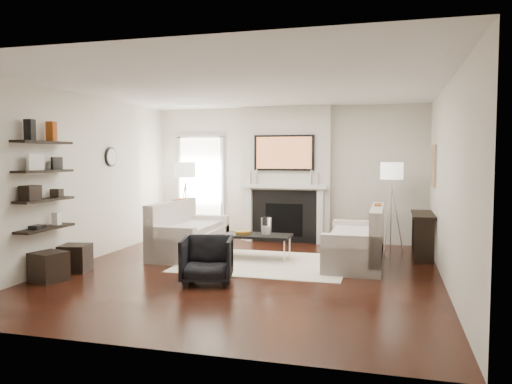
% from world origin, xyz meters
% --- Properties ---
extents(room_envelope, '(6.00, 6.00, 6.00)m').
position_xyz_m(room_envelope, '(0.00, 0.00, 1.35)').
color(room_envelope, black).
rests_on(room_envelope, ground).
extents(chimney_breast, '(1.80, 0.25, 2.70)m').
position_xyz_m(chimney_breast, '(0.00, 2.88, 1.35)').
color(chimney_breast, silver).
rests_on(chimney_breast, floor).
extents(fireplace_surround, '(1.30, 0.02, 1.04)m').
position_xyz_m(fireplace_surround, '(0.00, 2.74, 0.52)').
color(fireplace_surround, black).
rests_on(fireplace_surround, floor).
extents(firebox, '(0.75, 0.02, 0.65)m').
position_xyz_m(firebox, '(0.00, 2.73, 0.45)').
color(firebox, black).
rests_on(firebox, floor).
extents(mantel_pilaster_l, '(0.12, 0.08, 1.10)m').
position_xyz_m(mantel_pilaster_l, '(-0.72, 2.71, 0.55)').
color(mantel_pilaster_l, white).
rests_on(mantel_pilaster_l, floor).
extents(mantel_pilaster_r, '(0.12, 0.08, 1.10)m').
position_xyz_m(mantel_pilaster_r, '(0.72, 2.71, 0.55)').
color(mantel_pilaster_r, white).
rests_on(mantel_pilaster_r, floor).
extents(mantel_shelf, '(1.70, 0.18, 0.07)m').
position_xyz_m(mantel_shelf, '(0.00, 2.69, 1.12)').
color(mantel_shelf, white).
rests_on(mantel_shelf, chimney_breast).
extents(tv_body, '(1.20, 0.06, 0.70)m').
position_xyz_m(tv_body, '(0.00, 2.71, 1.78)').
color(tv_body, black).
rests_on(tv_body, chimney_breast).
extents(tv_screen, '(1.10, 0.00, 0.62)m').
position_xyz_m(tv_screen, '(0.00, 2.68, 1.78)').
color(tv_screen, '#BF723F').
rests_on(tv_screen, tv_body).
extents(candlestick_l_tall, '(0.04, 0.04, 0.30)m').
position_xyz_m(candlestick_l_tall, '(-0.55, 2.70, 1.30)').
color(candlestick_l_tall, silver).
rests_on(candlestick_l_tall, mantel_shelf).
extents(candlestick_l_short, '(0.04, 0.04, 0.24)m').
position_xyz_m(candlestick_l_short, '(-0.68, 2.70, 1.27)').
color(candlestick_l_short, silver).
rests_on(candlestick_l_short, mantel_shelf).
extents(candlestick_r_tall, '(0.04, 0.04, 0.30)m').
position_xyz_m(candlestick_r_tall, '(0.55, 2.70, 1.30)').
color(candlestick_r_tall, silver).
rests_on(candlestick_r_tall, mantel_shelf).
extents(candlestick_r_short, '(0.04, 0.04, 0.24)m').
position_xyz_m(candlestick_r_short, '(0.68, 2.70, 1.27)').
color(candlestick_r_short, silver).
rests_on(candlestick_r_short, mantel_shelf).
extents(hallway_panel, '(0.90, 0.02, 2.10)m').
position_xyz_m(hallway_panel, '(-1.85, 2.98, 1.05)').
color(hallway_panel, white).
rests_on(hallway_panel, floor).
extents(door_trim_l, '(0.06, 0.06, 2.16)m').
position_xyz_m(door_trim_l, '(-2.33, 2.96, 1.05)').
color(door_trim_l, white).
rests_on(door_trim_l, floor).
extents(door_trim_r, '(0.06, 0.06, 2.16)m').
position_xyz_m(door_trim_r, '(-1.37, 2.96, 1.05)').
color(door_trim_r, white).
rests_on(door_trim_r, floor).
extents(door_trim_top, '(1.02, 0.06, 0.06)m').
position_xyz_m(door_trim_top, '(-1.85, 2.96, 2.13)').
color(door_trim_top, white).
rests_on(door_trim_top, wall_back).
extents(rug, '(2.60, 2.00, 0.01)m').
position_xyz_m(rug, '(0.11, 0.71, 0.01)').
color(rug, beige).
rests_on(rug, floor).
extents(loveseat_left_base, '(0.85, 1.80, 0.42)m').
position_xyz_m(loveseat_left_base, '(-1.32, 1.08, 0.21)').
color(loveseat_left_base, beige).
rests_on(loveseat_left_base, floor).
extents(loveseat_left_back, '(0.18, 1.80, 0.80)m').
position_xyz_m(loveseat_left_back, '(-1.65, 1.08, 0.53)').
color(loveseat_left_back, beige).
rests_on(loveseat_left_back, floor).
extents(loveseat_left_arm_n, '(0.85, 0.18, 0.60)m').
position_xyz_m(loveseat_left_arm_n, '(-1.32, 0.27, 0.30)').
color(loveseat_left_arm_n, beige).
rests_on(loveseat_left_arm_n, floor).
extents(loveseat_left_arm_s, '(0.85, 0.18, 0.60)m').
position_xyz_m(loveseat_left_arm_s, '(-1.32, 1.89, 0.30)').
color(loveseat_left_arm_s, beige).
rests_on(loveseat_left_arm_s, floor).
extents(loveseat_left_cushion, '(0.63, 1.44, 0.10)m').
position_xyz_m(loveseat_left_cushion, '(-1.27, 1.08, 0.47)').
color(loveseat_left_cushion, beige).
rests_on(loveseat_left_cushion, loveseat_left_base).
extents(pillow_left_orange, '(0.10, 0.42, 0.42)m').
position_xyz_m(pillow_left_orange, '(-1.65, 1.38, 0.73)').
color(pillow_left_orange, '#9D4613').
rests_on(pillow_left_orange, loveseat_left_cushion).
extents(pillow_left_charcoal, '(0.10, 0.40, 0.40)m').
position_xyz_m(pillow_left_charcoal, '(-1.65, 0.78, 0.72)').
color(pillow_left_charcoal, black).
rests_on(pillow_left_charcoal, loveseat_left_cushion).
extents(loveseat_right_base, '(0.85, 1.80, 0.42)m').
position_xyz_m(loveseat_right_base, '(1.51, 0.99, 0.21)').
color(loveseat_right_base, beige).
rests_on(loveseat_right_base, floor).
extents(loveseat_right_back, '(0.18, 1.80, 0.80)m').
position_xyz_m(loveseat_right_back, '(1.84, 0.99, 0.53)').
color(loveseat_right_back, beige).
rests_on(loveseat_right_back, floor).
extents(loveseat_right_arm_n, '(0.85, 0.18, 0.60)m').
position_xyz_m(loveseat_right_arm_n, '(1.51, 0.18, 0.30)').
color(loveseat_right_arm_n, beige).
rests_on(loveseat_right_arm_n, floor).
extents(loveseat_right_arm_s, '(0.85, 0.18, 0.60)m').
position_xyz_m(loveseat_right_arm_s, '(1.51, 1.80, 0.30)').
color(loveseat_right_arm_s, beige).
rests_on(loveseat_right_arm_s, floor).
extents(loveseat_right_cushion, '(0.63, 1.44, 0.10)m').
position_xyz_m(loveseat_right_cushion, '(1.46, 0.99, 0.47)').
color(loveseat_right_cushion, beige).
rests_on(loveseat_right_cushion, loveseat_right_base).
extents(pillow_right_orange, '(0.10, 0.42, 0.42)m').
position_xyz_m(pillow_right_orange, '(1.84, 1.29, 0.73)').
color(pillow_right_orange, '#9D4613').
rests_on(pillow_right_orange, loveseat_right_cushion).
extents(pillow_right_charcoal, '(0.10, 0.40, 0.40)m').
position_xyz_m(pillow_right_charcoal, '(1.84, 0.69, 0.72)').
color(pillow_right_charcoal, black).
rests_on(pillow_right_charcoal, loveseat_right_cushion).
extents(coffee_table, '(1.10, 0.55, 0.04)m').
position_xyz_m(coffee_table, '(-0.08, 0.98, 0.40)').
color(coffee_table, black).
rests_on(coffee_table, floor).
extents(coffee_leg_nw, '(0.02, 0.02, 0.38)m').
position_xyz_m(coffee_leg_nw, '(-0.58, 0.76, 0.19)').
color(coffee_leg_nw, silver).
rests_on(coffee_leg_nw, floor).
extents(coffee_leg_ne, '(0.02, 0.02, 0.38)m').
position_xyz_m(coffee_leg_ne, '(0.42, 0.76, 0.19)').
color(coffee_leg_ne, silver).
rests_on(coffee_leg_ne, floor).
extents(coffee_leg_sw, '(0.02, 0.02, 0.38)m').
position_xyz_m(coffee_leg_sw, '(-0.58, 1.20, 0.19)').
color(coffee_leg_sw, silver).
rests_on(coffee_leg_sw, floor).
extents(coffee_leg_se, '(0.02, 0.02, 0.38)m').
position_xyz_m(coffee_leg_se, '(0.42, 1.20, 0.19)').
color(coffee_leg_se, silver).
rests_on(coffee_leg_se, floor).
extents(hurricane_glass, '(0.17, 0.17, 0.30)m').
position_xyz_m(hurricane_glass, '(0.07, 0.98, 0.56)').
color(hurricane_glass, white).
rests_on(hurricane_glass, coffee_table).
extents(hurricane_candle, '(0.10, 0.10, 0.14)m').
position_xyz_m(hurricane_candle, '(0.07, 0.98, 0.50)').
color(hurricane_candle, white).
rests_on(hurricane_candle, coffee_table).
extents(copper_bowl, '(0.26, 0.26, 0.04)m').
position_xyz_m(copper_bowl, '(-0.33, 0.98, 0.45)').
color(copper_bowl, '#AE741D').
rests_on(copper_bowl, coffee_table).
extents(armchair, '(0.79, 0.76, 0.69)m').
position_xyz_m(armchair, '(-0.35, -0.66, 0.34)').
color(armchair, black).
rests_on(armchair, floor).
extents(lamp_left_post, '(0.02, 0.02, 1.20)m').
position_xyz_m(lamp_left_post, '(-1.85, 2.13, 0.60)').
color(lamp_left_post, silver).
rests_on(lamp_left_post, floor).
extents(lamp_left_shade, '(0.40, 0.40, 0.30)m').
position_xyz_m(lamp_left_shade, '(-1.85, 2.13, 1.45)').
color(lamp_left_shade, white).
rests_on(lamp_left_shade, lamp_left_post).
extents(lamp_left_leg_a, '(0.25, 0.02, 1.23)m').
position_xyz_m(lamp_left_leg_a, '(-1.74, 2.13, 0.60)').
color(lamp_left_leg_a, silver).
rests_on(lamp_left_leg_a, floor).
extents(lamp_left_leg_b, '(0.14, 0.22, 1.23)m').
position_xyz_m(lamp_left_leg_b, '(-1.91, 2.23, 0.60)').
color(lamp_left_leg_b, silver).
rests_on(lamp_left_leg_b, floor).
extents(lamp_left_leg_c, '(0.14, 0.22, 1.23)m').
position_xyz_m(lamp_left_leg_c, '(-1.91, 2.04, 0.60)').
color(lamp_left_leg_c, silver).
rests_on(lamp_left_leg_c, floor).
extents(lamp_right_post, '(0.02, 0.02, 1.20)m').
position_xyz_m(lamp_right_post, '(2.05, 2.36, 0.60)').
color(lamp_right_post, silver).
rests_on(lamp_right_post, floor).
extents(lamp_right_shade, '(0.40, 0.40, 0.30)m').
position_xyz_m(lamp_right_shade, '(2.05, 2.36, 1.45)').
color(lamp_right_shade, white).
rests_on(lamp_right_shade, lamp_right_post).
extents(lamp_right_leg_a, '(0.25, 0.02, 1.23)m').
position_xyz_m(lamp_right_leg_a, '(2.16, 2.36, 0.60)').
color(lamp_right_leg_a, silver).
rests_on(lamp_right_leg_a, floor).
extents(lamp_right_leg_b, '(0.14, 0.22, 1.23)m').
position_xyz_m(lamp_right_leg_b, '(2.00, 2.45, 0.60)').
color(lamp_right_leg_b, silver).
rests_on(lamp_right_leg_b, floor).
extents(lamp_right_leg_c, '(0.14, 0.22, 1.23)m').
position_xyz_m(lamp_right_leg_c, '(1.99, 2.26, 0.60)').
color(lamp_right_leg_c, silver).
rests_on(lamp_right_leg_c, floor).
extents(console_top, '(0.35, 1.20, 0.04)m').
position_xyz_m(console_top, '(2.57, 1.90, 0.73)').
color(console_top, black).
rests_on(console_top, floor).
extents(console_leg_n, '(0.30, 0.04, 0.71)m').
position_xyz_m(console_leg_n, '(2.57, 1.35, 0.35)').
color(console_leg_n, black).
rests_on(console_leg_n, floor).
extents(console_leg_s, '(0.30, 0.04, 0.71)m').
position_xyz_m(console_leg_s, '(2.57, 2.45, 0.35)').
color(console_leg_s, black).
rests_on(console_leg_s, floor).
extents(wall_art, '(0.03, 0.70, 0.70)m').
position_xyz_m(wall_art, '(2.73, 2.05, 1.55)').
color(wall_art, tan).
rests_on(wall_art, wall_right).
extents(shelf_bottom, '(0.25, 1.00, 0.03)m').
position_xyz_m(shelf_bottom, '(-2.62, -1.00, 0.70)').
color(shelf_bottom, black).
rests_on(shelf_bottom, wall_left).
extents(shelf_lower, '(0.25, 1.00, 0.04)m').
position_xyz_m(shelf_lower, '(-2.62, -1.00, 1.10)').
color(shelf_lower, black).
rests_on(shelf_lower, wall_left).
extents(shelf_upper, '(0.25, 1.00, 0.04)m').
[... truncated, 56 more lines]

